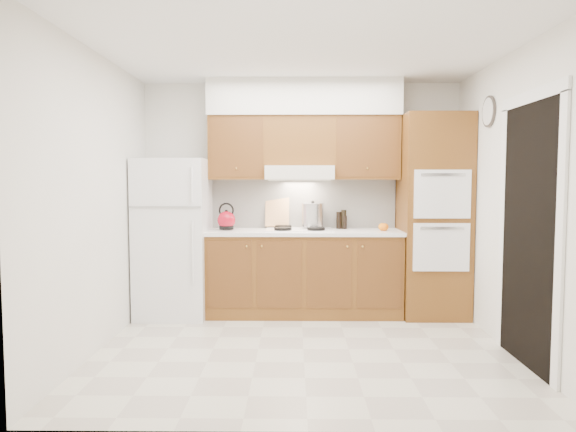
# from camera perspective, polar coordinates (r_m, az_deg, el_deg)

# --- Properties ---
(floor) EXTENTS (3.60, 3.60, 0.00)m
(floor) POSITION_cam_1_polar(r_m,az_deg,el_deg) (4.69, 1.73, -14.55)
(floor) COLOR beige
(floor) RESTS_ON ground
(ceiling) EXTENTS (3.60, 3.60, 0.00)m
(ceiling) POSITION_cam_1_polar(r_m,az_deg,el_deg) (4.58, 1.80, 17.99)
(ceiling) COLOR white
(ceiling) RESTS_ON wall_back
(wall_back) EXTENTS (3.60, 0.02, 2.60)m
(wall_back) POSITION_cam_1_polar(r_m,az_deg,el_deg) (5.95, 1.49, 2.15)
(wall_back) COLOR white
(wall_back) RESTS_ON floor
(wall_left) EXTENTS (0.02, 3.00, 2.60)m
(wall_left) POSITION_cam_1_polar(r_m,az_deg,el_deg) (4.77, -20.41, 1.44)
(wall_left) COLOR white
(wall_left) RESTS_ON floor
(wall_right) EXTENTS (0.02, 3.00, 2.60)m
(wall_right) POSITION_cam_1_polar(r_m,az_deg,el_deg) (4.83, 23.64, 1.38)
(wall_right) COLOR white
(wall_right) RESTS_ON floor
(fridge) EXTENTS (0.75, 0.72, 1.72)m
(fridge) POSITION_cam_1_polar(r_m,az_deg,el_deg) (5.77, -12.56, -2.38)
(fridge) COLOR white
(fridge) RESTS_ON floor
(base_cabinets) EXTENTS (2.11, 0.60, 0.90)m
(base_cabinets) POSITION_cam_1_polar(r_m,az_deg,el_deg) (5.74, 1.77, -6.46)
(base_cabinets) COLOR brown
(base_cabinets) RESTS_ON floor
(countertop) EXTENTS (2.13, 0.62, 0.04)m
(countertop) POSITION_cam_1_polar(r_m,az_deg,el_deg) (5.67, 1.78, -1.80)
(countertop) COLOR white
(countertop) RESTS_ON base_cabinets
(backsplash) EXTENTS (2.11, 0.03, 0.56)m
(backsplash) POSITION_cam_1_polar(r_m,az_deg,el_deg) (5.94, 1.73, 1.37)
(backsplash) COLOR white
(backsplash) RESTS_ON countertop
(oven_cabinet) EXTENTS (0.70, 0.65, 2.20)m
(oven_cabinet) POSITION_cam_1_polar(r_m,az_deg,el_deg) (5.84, 15.82, -0.01)
(oven_cabinet) COLOR brown
(oven_cabinet) RESTS_ON floor
(upper_cab_left) EXTENTS (0.63, 0.33, 0.70)m
(upper_cab_left) POSITION_cam_1_polar(r_m,az_deg,el_deg) (5.83, -5.58, 7.50)
(upper_cab_left) COLOR brown
(upper_cab_left) RESTS_ON wall_back
(upper_cab_right) EXTENTS (0.73, 0.33, 0.70)m
(upper_cab_right) POSITION_cam_1_polar(r_m,az_deg,el_deg) (5.85, 8.61, 7.46)
(upper_cab_right) COLOR brown
(upper_cab_right) RESTS_ON wall_back
(range_hood) EXTENTS (0.75, 0.45, 0.15)m
(range_hood) POSITION_cam_1_polar(r_m,az_deg,el_deg) (5.72, 1.28, 4.83)
(range_hood) COLOR silver
(range_hood) RESTS_ON wall_back
(upper_cab_over_hood) EXTENTS (0.75, 0.33, 0.55)m
(upper_cab_over_hood) POSITION_cam_1_polar(r_m,az_deg,el_deg) (5.80, 1.28, 8.28)
(upper_cab_over_hood) COLOR brown
(upper_cab_over_hood) RESTS_ON range_hood
(soffit) EXTENTS (2.13, 0.36, 0.40)m
(soffit) POSITION_cam_1_polar(r_m,az_deg,el_deg) (5.84, 1.79, 12.94)
(soffit) COLOR silver
(soffit) RESTS_ON wall_back
(cooktop) EXTENTS (0.74, 0.50, 0.01)m
(cooktop) POSITION_cam_1_polar(r_m,az_deg,el_deg) (5.68, 1.27, -1.52)
(cooktop) COLOR white
(cooktop) RESTS_ON countertop
(doorway) EXTENTS (0.02, 0.90, 2.10)m
(doorway) POSITION_cam_1_polar(r_m,az_deg,el_deg) (4.52, 25.13, -1.99)
(doorway) COLOR black
(doorway) RESTS_ON floor
(wall_clock) EXTENTS (0.02, 0.30, 0.30)m
(wall_clock) POSITION_cam_1_polar(r_m,az_deg,el_deg) (5.37, 21.42, 10.76)
(wall_clock) COLOR #3F3833
(wall_clock) RESTS_ON wall_right
(kettle) EXTENTS (0.26, 0.26, 0.20)m
(kettle) POSITION_cam_1_polar(r_m,az_deg,el_deg) (5.72, -6.86, -0.47)
(kettle) COLOR maroon
(kettle) RESTS_ON countertop
(cutting_board) EXTENTS (0.28, 0.10, 0.36)m
(cutting_board) POSITION_cam_1_polar(r_m,az_deg,el_deg) (5.91, -1.20, 0.58)
(cutting_board) COLOR tan
(cutting_board) RESTS_ON countertop
(stock_pot) EXTENTS (0.30, 0.30, 0.26)m
(stock_pot) POSITION_cam_1_polar(r_m,az_deg,el_deg) (5.77, 2.75, 0.08)
(stock_pot) COLOR silver
(stock_pot) RESTS_ON cooktop
(condiment_a) EXTENTS (0.08, 0.08, 0.22)m
(condiment_a) POSITION_cam_1_polar(r_m,az_deg,el_deg) (5.86, 6.21, -0.37)
(condiment_a) COLOR black
(condiment_a) RESTS_ON countertop
(condiment_b) EXTENTS (0.07, 0.07, 0.19)m
(condiment_b) POSITION_cam_1_polar(r_m,az_deg,el_deg) (5.86, 5.68, -0.47)
(condiment_b) COLOR black
(condiment_b) RESTS_ON countertop
(condiment_c) EXTENTS (0.07, 0.07, 0.15)m
(condiment_c) POSITION_cam_1_polar(r_m,az_deg,el_deg) (5.86, 6.31, -0.70)
(condiment_c) COLOR black
(condiment_c) RESTS_ON countertop
(orange_near) EXTENTS (0.09, 0.09, 0.08)m
(orange_near) POSITION_cam_1_polar(r_m,az_deg,el_deg) (5.71, 10.42, -1.20)
(orange_near) COLOR #FF9E0D
(orange_near) RESTS_ON countertop
(orange_far) EXTENTS (0.10, 0.10, 0.08)m
(orange_far) POSITION_cam_1_polar(r_m,az_deg,el_deg) (5.69, 10.69, -1.22)
(orange_far) COLOR orange
(orange_far) RESTS_ON countertop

